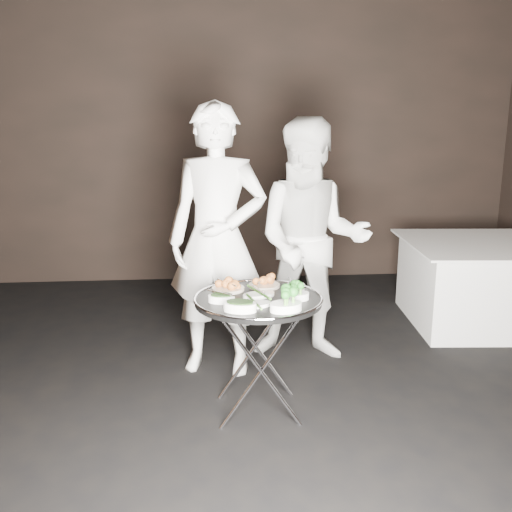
{
  "coord_description": "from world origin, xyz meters",
  "views": [
    {
      "loc": [
        -0.35,
        -2.76,
        1.76
      ],
      "look_at": [
        -0.07,
        0.58,
        0.95
      ],
      "focal_mm": 40.0,
      "sensor_mm": 36.0,
      "label": 1
    }
  ],
  "objects": [
    {
      "name": "wall_back",
      "position": [
        0.0,
        3.52,
        1.5
      ],
      "size": [
        6.0,
        0.05,
        3.0
      ],
      "primitive_type": "cube",
      "color": "black",
      "rests_on": "floor"
    },
    {
      "name": "potato_plate_b",
      "position": [
        -0.01,
        0.66,
        0.76
      ],
      "size": [
        0.2,
        0.2,
        0.07
      ],
      "rotation": [
        0.0,
        0.0,
        -0.11
      ],
      "color": "beige",
      "rests_on": "serving_tray"
    },
    {
      "name": "dining_table",
      "position": [
        1.99,
        1.84,
        0.36
      ],
      "size": [
        1.27,
        1.27,
        0.72
      ],
      "rotation": [
        0.0,
        0.0,
        -0.08
      ],
      "color": "white",
      "rests_on": "floor"
    },
    {
      "name": "serving_tray",
      "position": [
        -0.07,
        0.43,
        0.72
      ],
      "size": [
        0.76,
        0.76,
        0.04
      ],
      "color": "black",
      "rests_on": "tray_stand"
    },
    {
      "name": "asparagus_plate_a",
      "position": [
        -0.06,
        0.45,
        0.75
      ],
      "size": [
        0.23,
        0.18,
        0.04
      ],
      "rotation": [
        0.0,
        0.0,
        0.37
      ],
      "color": "white",
      "rests_on": "serving_tray"
    },
    {
      "name": "waiter_right",
      "position": [
        0.4,
        1.25,
        0.89
      ],
      "size": [
        0.98,
        0.83,
        1.78
      ],
      "primitive_type": "imported",
      "rotation": [
        0.0,
        0.0,
        -0.2
      ],
      "color": "white",
      "rests_on": "floor"
    },
    {
      "name": "spinach_bowl_a",
      "position": [
        -0.28,
        0.37,
        0.76
      ],
      "size": [
        0.17,
        0.12,
        0.06
      ],
      "rotation": [
        0.0,
        0.0,
        -0.16
      ],
      "color": "white",
      "rests_on": "serving_tray"
    },
    {
      "name": "spinach_bowl_b",
      "position": [
        -0.19,
        0.21,
        0.77
      ],
      "size": [
        0.21,
        0.17,
        0.08
      ],
      "rotation": [
        0.0,
        0.0,
        -0.29
      ],
      "color": "white",
      "rests_on": "serving_tray"
    },
    {
      "name": "floor",
      "position": [
        0.0,
        0.0,
        -0.03
      ],
      "size": [
        6.0,
        7.0,
        0.05
      ],
      "primitive_type": "cube",
      "color": "black",
      "rests_on": "ground"
    },
    {
      "name": "waiter_left",
      "position": [
        -0.29,
        1.09,
        0.94
      ],
      "size": [
        0.77,
        0.6,
        1.88
      ],
      "primitive_type": "imported",
      "rotation": [
        0.0,
        0.0,
        -0.24
      ],
      "color": "white",
      "rests_on": "floor"
    },
    {
      "name": "broccoli_bowl_a",
      "position": [
        0.15,
        0.38,
        0.76
      ],
      "size": [
        0.17,
        0.13,
        0.07
      ],
      "rotation": [
        0.0,
        0.0,
        0.08
      ],
      "color": "white",
      "rests_on": "serving_tray"
    },
    {
      "name": "serving_utensils",
      "position": [
        -0.05,
        0.5,
        0.79
      ],
      "size": [
        0.59,
        0.43,
        0.01
      ],
      "color": "silver",
      "rests_on": "serving_tray"
    },
    {
      "name": "greens_bowl",
      "position": [
        0.18,
        0.56,
        0.76
      ],
      "size": [
        0.11,
        0.11,
        0.06
      ],
      "rotation": [
        0.0,
        0.0,
        0.05
      ],
      "color": "white",
      "rests_on": "serving_tray"
    },
    {
      "name": "potato_plate_a",
      "position": [
        -0.24,
        0.6,
        0.76
      ],
      "size": [
        0.2,
        0.2,
        0.07
      ],
      "rotation": [
        0.0,
        0.0,
        0.01
      ],
      "color": "beige",
      "rests_on": "serving_tray"
    },
    {
      "name": "asparagus_plate_b",
      "position": [
        -0.1,
        0.28,
        0.75
      ],
      "size": [
        0.21,
        0.15,
        0.04
      ],
      "rotation": [
        0.0,
        0.0,
        0.21
      ],
      "color": "white",
      "rests_on": "serving_tray"
    },
    {
      "name": "broccoli_bowl_b",
      "position": [
        0.07,
        0.19,
        0.77
      ],
      "size": [
        0.21,
        0.18,
        0.08
      ],
      "rotation": [
        0.0,
        0.0,
        0.27
      ],
      "color": "white",
      "rests_on": "serving_tray"
    },
    {
      "name": "tray_stand",
      "position": [
        -0.07,
        0.43,
        0.4
      ],
      "size": [
        0.49,
        0.41,
        0.71
      ],
      "rotation": [
        0.0,
        0.0,
        0.01
      ],
      "color": "silver",
      "rests_on": "floor"
    }
  ]
}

